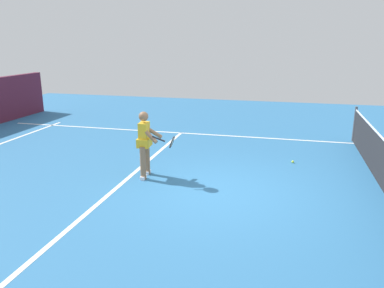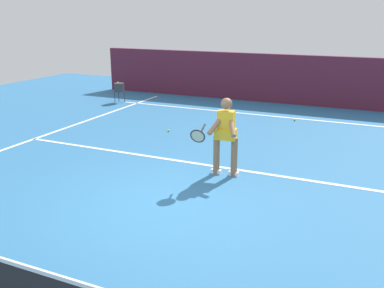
% 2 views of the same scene
% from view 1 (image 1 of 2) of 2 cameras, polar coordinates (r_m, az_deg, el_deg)
% --- Properties ---
extents(ground_plane, '(25.18, 25.18, 0.00)m').
position_cam_1_polar(ground_plane, '(8.15, 3.75, -7.11)').
color(ground_plane, teal).
extents(service_line_marking, '(9.67, 0.10, 0.01)m').
position_cam_1_polar(service_line_marking, '(8.75, -10.31, -5.67)').
color(service_line_marking, white).
rests_on(service_line_marking, ground).
extents(sideline_left_marking, '(0.10, 17.37, 0.01)m').
position_cam_1_polar(sideline_left_marking, '(12.70, 7.73, 1.10)').
color(sideline_left_marking, white).
rests_on(sideline_left_marking, ground).
extents(tennis_player, '(0.74, 0.98, 1.55)m').
position_cam_1_polar(tennis_player, '(8.77, -6.98, 0.32)').
color(tennis_player, '#8C6647').
rests_on(tennis_player, ground).
extents(tennis_ball_far, '(0.07, 0.07, 0.07)m').
position_cam_1_polar(tennis_ball_far, '(10.27, 14.89, -2.58)').
color(tennis_ball_far, '#D1E533').
rests_on(tennis_ball_far, ground).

